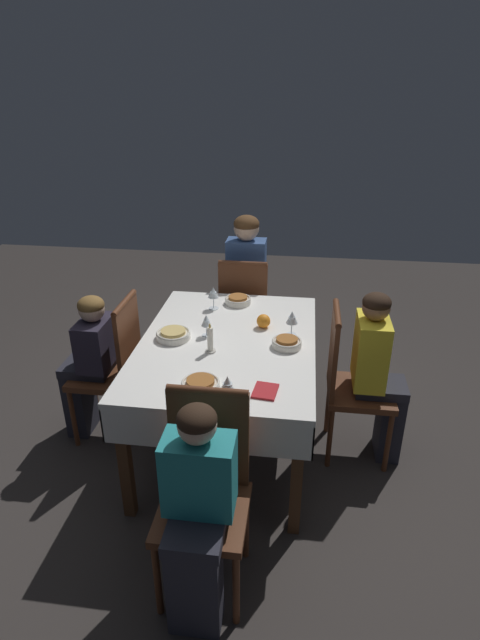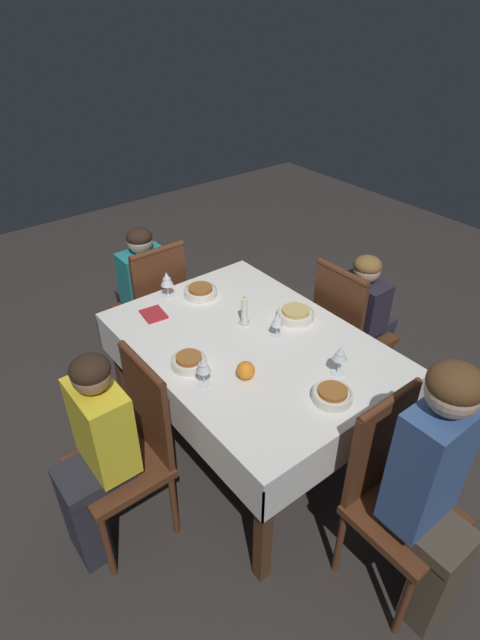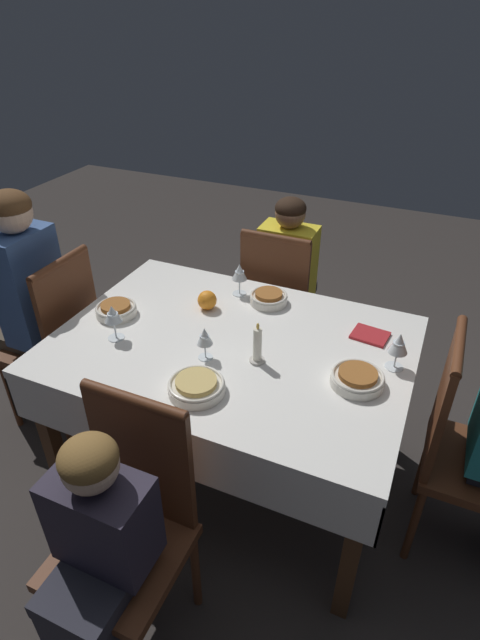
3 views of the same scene
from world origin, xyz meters
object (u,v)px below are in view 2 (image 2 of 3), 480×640
(bowl_west, at_px, (332,395))
(bowl_north, at_px, (189,361))
(wine_glass_north, at_px, (203,365))
(wine_glass_west, at_px, (340,354))
(person_child_yellow, at_px, (94,454))
(napkin_red_folded, at_px, (154,314))
(orange_fruit, at_px, (246,370))
(person_child_dark, at_px, (366,318))
(chair_west, at_px, (394,491))
(dining_table, at_px, (250,354))
(bowl_south, at_px, (296,314))
(wine_glass_south, at_px, (277,320))
(chair_north, at_px, (130,447))
(chair_east, at_px, (155,305))
(person_child_teal, at_px, (142,290))
(bowl_east, at_px, (201,291))
(candle_centerpiece, at_px, (244,312))
(chair_south, at_px, (347,329))
(person_adult_denim, at_px, (436,487))
(wine_glass_east, at_px, (167,280))

(bowl_west, height_order, bowl_north, same)
(bowl_north, bearing_deg, wine_glass_north, 172.57)
(bowl_north, bearing_deg, wine_glass_west, -132.64)
(person_child_yellow, bearing_deg, napkin_red_folded, 131.47)
(orange_fruit, bearing_deg, person_child_dark, -80.79)
(chair_west, bearing_deg, dining_table, 90.90)
(bowl_west, bearing_deg, napkin_red_folded, 14.83)
(person_child_dark, xyz_separation_m, bowl_north, (0.06, 1.27, 0.25))
(person_child_dark, relative_size, bowl_south, 4.84)
(person_child_dark, distance_m, bowl_north, 1.29)
(wine_glass_south, bearing_deg, bowl_south, -72.02)
(chair_west, height_order, chair_north, same)
(dining_table, bearing_deg, napkin_red_folded, 27.73)
(bowl_south, distance_m, wine_glass_south, 0.21)
(chair_east, distance_m, person_child_teal, 0.17)
(person_child_yellow, relative_size, wine_glass_south, 7.86)
(person_child_dark, bearing_deg, wine_glass_north, 94.38)
(wine_glass_west, height_order, bowl_east, wine_glass_west)
(chair_east, relative_size, chair_north, 1.00)
(bowl_north, bearing_deg, candle_centerpiece, -74.82)
(chair_east, relative_size, napkin_red_folded, 6.26)
(dining_table, xyz_separation_m, wine_glass_south, (-0.05, -0.14, 0.18))
(person_child_yellow, bearing_deg, person_child_dark, 90.57)
(candle_centerpiece, bearing_deg, wine_glass_west, -171.49)
(orange_fruit, bearing_deg, bowl_north, 33.65)
(wine_glass_west, bearing_deg, chair_south, -53.77)
(person_adult_denim, bearing_deg, chair_east, 91.62)
(chair_west, height_order, chair_south, same)
(chair_north, bearing_deg, chair_south, 90.70)
(chair_east, relative_size, person_adult_denim, 0.78)
(person_adult_denim, relative_size, napkin_red_folded, 8.07)
(wine_glass_south, height_order, bowl_north, wine_glass_south)
(chair_east, bearing_deg, wine_glass_north, 72.81)
(dining_table, distance_m, person_child_yellow, 0.91)
(bowl_east, bearing_deg, person_adult_denim, 178.59)
(person_child_teal, distance_m, candle_centerpiece, 1.01)
(bowl_south, height_order, orange_fruit, orange_fruit)
(bowl_west, relative_size, candle_centerpiece, 1.01)
(chair_north, relative_size, wine_glass_south, 7.03)
(candle_centerpiece, bearing_deg, person_adult_denim, 177.15)
(bowl_west, bearing_deg, wine_glass_east, 5.42)
(wine_glass_south, relative_size, bowl_north, 0.81)
(person_child_yellow, bearing_deg, wine_glass_east, 130.48)
(chair_west, height_order, person_child_dark, person_child_dark)
(wine_glass_east, height_order, bowl_south, wine_glass_east)
(wine_glass_west, distance_m, bowl_north, 0.71)
(bowl_west, distance_m, orange_fruit, 0.41)
(chair_north, xyz_separation_m, napkin_red_folded, (0.56, -0.47, 0.24))
(person_child_yellow, bearing_deg, wine_glass_north, 81.36)
(person_adult_denim, height_order, person_child_yellow, person_adult_denim)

